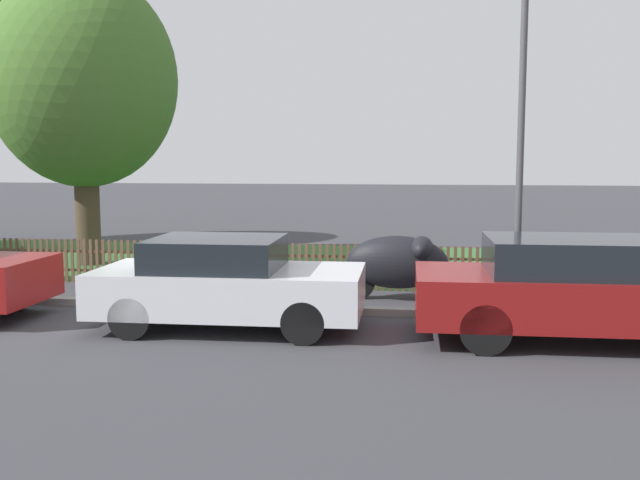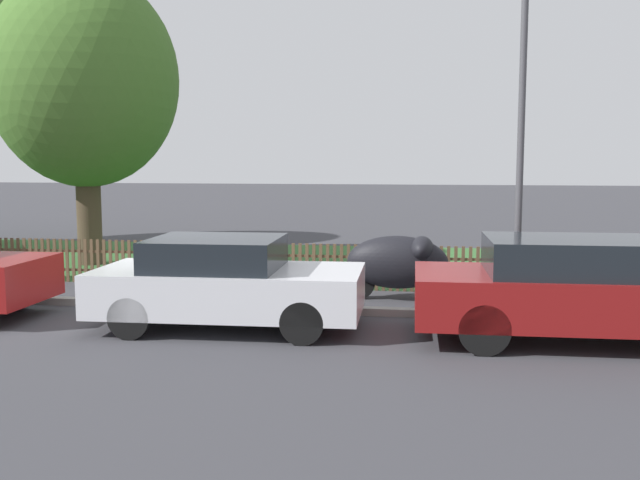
% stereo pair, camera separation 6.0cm
% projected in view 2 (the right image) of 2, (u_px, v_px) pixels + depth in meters
% --- Properties ---
extents(ground_plane, '(120.00, 120.00, 0.00)m').
position_uv_depth(ground_plane, '(176.00, 310.00, 11.63)').
color(ground_plane, '#38383D').
extents(kerb_stone, '(39.88, 0.20, 0.12)m').
position_uv_depth(kerb_stone, '(178.00, 305.00, 11.72)').
color(kerb_stone, gray).
rests_on(kerb_stone, ground).
extents(grass_strip, '(39.88, 6.76, 0.01)m').
position_uv_depth(grass_strip, '(259.00, 261.00, 17.13)').
color(grass_strip, '#33602D').
rests_on(grass_strip, ground).
extents(park_fence, '(39.88, 0.05, 0.87)m').
position_uv_depth(park_fence, '(217.00, 264.00, 13.77)').
color(park_fence, brown).
rests_on(park_fence, ground).
extents(parked_car_navy_estate, '(3.89, 1.94, 1.32)m').
position_uv_depth(parked_car_navy_estate, '(226.00, 282.00, 10.31)').
color(parked_car_navy_estate, silver).
rests_on(parked_car_navy_estate, ground).
extents(parked_car_red_compact, '(4.59, 1.95, 1.40)m').
position_uv_depth(parked_car_red_compact, '(583.00, 289.00, 9.48)').
color(parked_car_red_compact, maroon).
rests_on(parked_car_red_compact, ground).
extents(covered_motorcycle, '(1.89, 0.85, 1.13)m').
position_uv_depth(covered_motorcycle, '(400.00, 262.00, 12.33)').
color(covered_motorcycle, black).
rests_on(covered_motorcycle, ground).
extents(tree_mid_park, '(4.26, 4.26, 6.70)m').
position_uv_depth(tree_mid_park, '(84.00, 81.00, 16.22)').
color(tree_mid_park, '#473828').
rests_on(tree_mid_park, ground).
extents(street_lamp, '(0.20, 0.79, 5.72)m').
position_uv_depth(street_lamp, '(523.00, 83.00, 10.86)').
color(street_lamp, '#47474C').
rests_on(street_lamp, ground).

